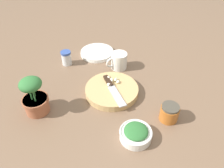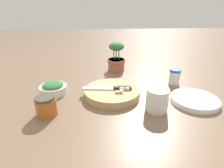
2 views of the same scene
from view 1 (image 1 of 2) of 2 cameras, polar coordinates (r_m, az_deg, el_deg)
name	(u,v)px [view 1 (image 1 of 2)]	position (r m, az deg, el deg)	size (l,w,h in m)	color
ground_plane	(104,93)	(1.05, -2.01, -2.24)	(5.00, 5.00, 0.00)	brown
cutting_board	(112,90)	(1.03, -0.07, -1.67)	(0.25, 0.25, 0.03)	tan
chef_knife	(112,88)	(1.01, 0.12, -1.13)	(0.22, 0.05, 0.01)	black
garlic_cloves	(112,81)	(1.05, 0.02, 0.86)	(0.07, 0.07, 0.02)	#F2EACA
herb_bowl	(136,133)	(0.85, 6.22, -12.72)	(0.13, 0.13, 0.06)	silver
spice_jar	(66,58)	(1.24, -11.83, 6.71)	(0.06, 0.06, 0.08)	silver
coffee_mug	(119,61)	(1.18, 1.74, 6.06)	(0.09, 0.12, 0.09)	silver
plate_stack	(97,53)	(1.31, -3.90, 8.18)	(0.20, 0.20, 0.02)	silver
honey_jar	(169,113)	(0.93, 14.75, -7.26)	(0.08, 0.08, 0.07)	#B26023
potted_herb	(35,98)	(0.96, -19.57, -3.45)	(0.11, 0.11, 0.18)	#A35B3D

